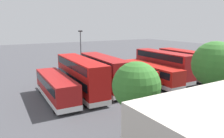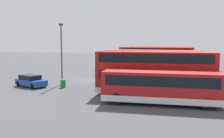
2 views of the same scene
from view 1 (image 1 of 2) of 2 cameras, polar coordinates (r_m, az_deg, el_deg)
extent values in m
plane|color=#47474C|center=(40.61, -1.72, -0.86)|extent=(140.00, 140.00, 0.00)
cube|color=red|center=(40.55, 21.45, 0.70)|extent=(2.70, 10.24, 2.60)
cube|color=silver|center=(40.75, 21.35, -0.72)|extent=(2.74, 10.28, 0.55)
cube|color=black|center=(40.45, 21.52, 1.53)|extent=(2.75, 9.44, 0.90)
cube|color=black|center=(43.77, 16.29, 2.59)|extent=(2.25, 0.09, 1.10)
cylinder|color=black|center=(42.29, 16.49, -0.07)|extent=(0.32, 1.10, 1.10)
cylinder|color=black|center=(43.93, 18.52, 0.23)|extent=(0.32, 1.10, 1.10)
cylinder|color=black|center=(37.73, 24.62, -2.04)|extent=(0.32, 1.10, 1.10)
cylinder|color=black|center=(39.56, 26.52, -1.62)|extent=(0.32, 1.10, 1.10)
cube|color=#B71411|center=(37.93, 18.53, 1.42)|extent=(3.14, 10.27, 4.20)
cube|color=silver|center=(38.28, 18.35, -1.26)|extent=(3.18, 10.31, 0.55)
cube|color=black|center=(37.97, 18.51, 1.13)|extent=(3.15, 9.48, 0.90)
cube|color=black|center=(37.71, 18.67, 3.67)|extent=(3.15, 9.48, 0.90)
cube|color=black|center=(41.61, 13.48, 2.28)|extent=(2.25, 0.19, 1.10)
cylinder|color=black|center=(40.12, 13.48, -0.53)|extent=(0.36, 1.12, 1.10)
cylinder|color=black|center=(41.61, 15.83, -0.22)|extent=(0.36, 1.12, 1.10)
cylinder|color=black|center=(35.08, 21.33, -2.74)|extent=(0.36, 1.12, 1.10)
cylinder|color=black|center=(36.78, 23.65, -2.29)|extent=(0.36, 1.12, 1.10)
cube|color=#A51919|center=(35.56, 13.26, 1.07)|extent=(2.76, 11.06, 4.20)
cube|color=silver|center=(35.93, 13.12, -1.79)|extent=(2.81, 11.10, 0.55)
cube|color=black|center=(35.59, 13.24, 0.76)|extent=(2.81, 10.26, 0.90)
cube|color=black|center=(35.32, 13.37, 3.47)|extent=(2.81, 10.26, 0.90)
cube|color=black|center=(39.75, 7.82, 2.07)|extent=(2.25, 0.10, 1.10)
cylinder|color=black|center=(38.28, 7.71, -0.88)|extent=(0.32, 1.11, 1.10)
cylinder|color=black|center=(39.67, 10.30, -0.53)|extent=(0.32, 1.11, 1.10)
cylinder|color=black|center=(32.36, 16.58, -3.59)|extent=(0.32, 1.11, 1.10)
cylinder|color=black|center=(33.98, 19.21, -3.04)|extent=(0.32, 1.11, 1.10)
cube|color=red|center=(32.94, 10.08, -1.04)|extent=(2.73, 11.30, 2.60)
cube|color=silver|center=(33.18, 10.02, -2.77)|extent=(2.77, 11.34, 0.55)
cube|color=black|center=(32.82, 10.12, -0.02)|extent=(2.77, 10.50, 0.90)
cube|color=black|center=(37.24, 4.52, 1.50)|extent=(2.25, 0.10, 1.10)
cylinder|color=black|center=(35.80, 4.29, -1.68)|extent=(0.32, 1.10, 1.10)
cylinder|color=black|center=(37.09, 7.17, -1.28)|extent=(0.32, 1.10, 1.10)
cylinder|color=black|center=(29.44, 13.62, -4.92)|extent=(0.32, 1.10, 1.10)
cylinder|color=black|center=(30.99, 16.65, -4.26)|extent=(0.32, 1.10, 1.10)
cube|color=#B71411|center=(31.29, 4.39, -1.56)|extent=(2.94, 10.35, 2.60)
cube|color=silver|center=(31.54, 4.36, -3.38)|extent=(2.98, 10.39, 0.55)
cube|color=black|center=(31.16, 4.40, -0.49)|extent=(2.97, 9.55, 0.90)
cube|color=black|center=(35.50, -0.14, 1.04)|extent=(2.25, 0.15, 1.10)
cylinder|color=black|center=(34.11, -0.65, -2.32)|extent=(0.34, 1.11, 1.10)
cylinder|color=black|center=(35.19, 2.59, -1.90)|extent=(0.34, 1.11, 1.10)
cylinder|color=black|center=(27.98, 6.59, -5.53)|extent=(0.34, 1.11, 1.10)
cylinder|color=black|center=(29.30, 10.20, -4.86)|extent=(0.34, 1.11, 1.10)
cube|color=#A51919|center=(29.35, -2.30, -0.82)|extent=(3.26, 10.94, 4.20)
cube|color=silver|center=(29.79, -2.27, -4.25)|extent=(3.30, 10.98, 0.55)
cube|color=black|center=(29.39, -2.30, -1.20)|extent=(3.26, 10.14, 0.90)
cube|color=black|center=(29.06, -2.32, 2.07)|extent=(3.26, 10.14, 0.90)
cube|color=black|center=(34.29, -6.11, 0.59)|extent=(2.25, 0.21, 1.10)
cylinder|color=black|center=(32.97, -6.98, -2.90)|extent=(0.37, 1.12, 1.10)
cylinder|color=black|center=(33.78, -3.39, -2.48)|extent=(0.37, 1.12, 1.10)
cylinder|color=black|center=(25.90, -0.80, -6.87)|extent=(0.37, 1.12, 1.10)
cylinder|color=black|center=(26.92, 3.52, -6.17)|extent=(0.37, 1.12, 1.10)
cube|color=#B71411|center=(27.63, -8.24, -1.72)|extent=(3.10, 11.90, 4.20)
cube|color=silver|center=(28.10, -8.13, -5.34)|extent=(3.14, 11.95, 0.55)
cube|color=black|center=(27.67, -8.22, -2.12)|extent=(3.12, 11.11, 0.90)
cube|color=black|center=(27.32, -8.33, 1.34)|extent=(3.12, 11.11, 0.90)
cube|color=black|center=(33.18, -11.75, 0.05)|extent=(2.25, 0.17, 1.10)
cylinder|color=black|center=(31.93, -12.82, -3.59)|extent=(0.35, 1.11, 1.10)
cylinder|color=black|center=(32.57, -9.01, -3.14)|extent=(0.35, 1.11, 1.10)
cylinder|color=black|center=(23.75, -6.90, -8.70)|extent=(0.35, 1.11, 1.10)
cylinder|color=black|center=(24.60, -1.97, -7.90)|extent=(0.35, 1.11, 1.10)
cube|color=#A51919|center=(26.18, -14.45, -4.53)|extent=(3.00, 10.44, 2.60)
cube|color=silver|center=(26.48, -14.33, -6.66)|extent=(3.04, 10.48, 0.55)
cube|color=black|center=(26.02, -14.51, -3.26)|extent=(3.02, 9.65, 0.90)
cube|color=black|center=(30.97, -16.87, -1.03)|extent=(2.25, 0.16, 1.10)
cylinder|color=black|center=(29.82, -18.23, -4.97)|extent=(0.35, 1.11, 1.10)
cylinder|color=black|center=(30.26, -14.03, -4.49)|extent=(0.35, 1.11, 1.10)
cylinder|color=black|center=(22.80, -14.72, -9.90)|extent=(0.35, 1.11, 1.10)
cylinder|color=black|center=(23.37, -9.30, -9.12)|extent=(0.35, 1.11, 1.10)
cube|color=#595960|center=(47.02, 27.01, 1.82)|extent=(3.07, 5.74, 2.80)
cube|color=black|center=(49.43, 23.60, 2.19)|extent=(2.70, 2.26, 2.20)
cylinder|color=black|center=(48.76, 22.62, 0.95)|extent=(0.39, 1.02, 1.00)
cylinder|color=black|center=(50.43, 24.37, 1.14)|extent=(0.39, 1.02, 1.00)
cube|color=#1E479E|center=(42.70, -12.47, 0.22)|extent=(3.49, 4.48, 0.70)
cube|color=black|center=(42.78, -12.46, 1.09)|extent=(2.59, 2.94, 0.55)
cylinder|color=black|center=(41.21, -11.66, -0.45)|extent=(0.49, 0.67, 0.64)
cylinder|color=black|center=(41.47, -13.85, -0.48)|extent=(0.49, 0.67, 0.64)
cylinder|color=black|center=(44.04, -11.14, 0.34)|extent=(0.49, 0.67, 0.64)
cylinder|color=black|center=(44.28, -13.19, 0.31)|extent=(0.49, 0.67, 0.64)
cylinder|color=#38383D|center=(40.09, -8.16, 4.27)|extent=(0.16, 0.16, 7.44)
cube|color=#262628|center=(39.79, -8.32, 9.80)|extent=(0.70, 0.30, 0.24)
cylinder|color=#197F33|center=(39.04, -10.34, -0.84)|extent=(0.60, 0.60, 0.95)
cylinder|color=#4C3823|center=(25.56, 24.80, -5.91)|extent=(0.36, 0.36, 3.08)
sphere|color=#387A2D|center=(24.84, 25.42, 1.17)|extent=(4.76, 4.76, 4.76)
cylinder|color=#4C3823|center=(16.71, 6.18, -13.80)|extent=(0.36, 0.36, 3.22)
sphere|color=#387A2D|center=(15.70, 6.41, -4.38)|extent=(3.52, 3.52, 3.52)
camera|label=2|loc=(29.65, -64.72, -0.74)|focal=42.67mm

